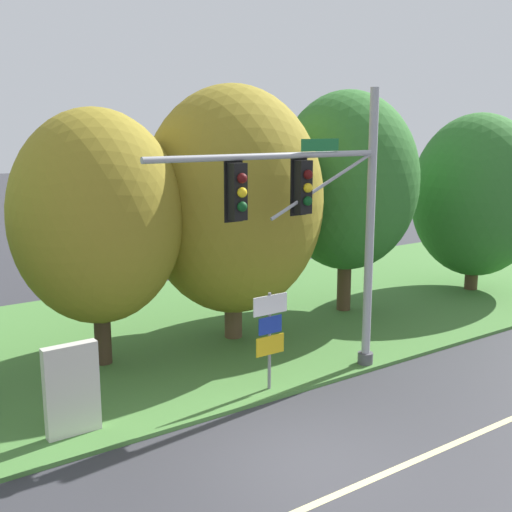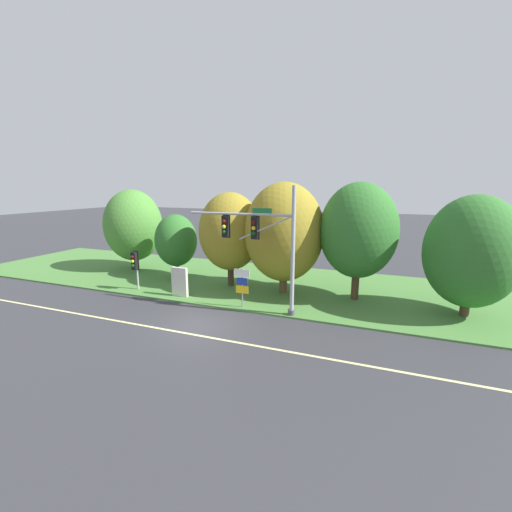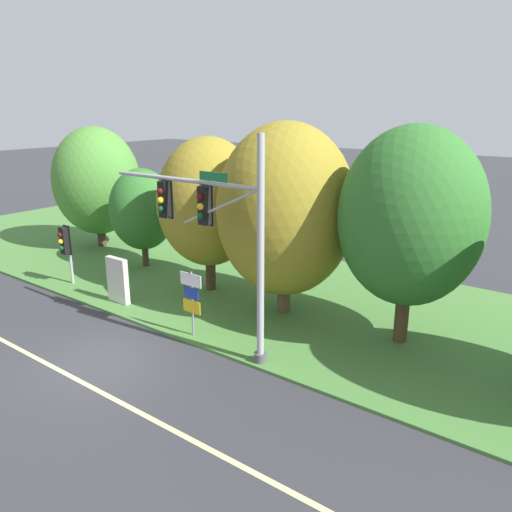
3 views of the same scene
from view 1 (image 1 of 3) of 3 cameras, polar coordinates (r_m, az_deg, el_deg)
The scene contains 10 objects.
ground_plane at distance 12.84m, azimuth 4.50°, elevation -17.66°, with size 160.00×160.00×0.00m, color #333338.
lane_stripe at distance 12.07m, azimuth 8.35°, elevation -19.80°, with size 36.00×0.16×0.01m, color beige.
grass_verge at distance 19.34m, azimuth -11.35°, elevation -7.40°, with size 48.00×11.50×0.10m, color #477A38.
traffic_signal_mast at distance 15.21m, azimuth 5.67°, elevation 3.93°, with size 6.40×0.49×7.06m.
route_sign_post at distance 15.08m, azimuth 1.25°, elevation -6.54°, with size 0.95×0.08×2.35m.
tree_behind_signpost at distance 16.67m, azimuth -13.97°, elevation 3.35°, with size 4.36×4.36×6.61m.
tree_mid_verge at distance 18.29m, azimuth -2.11°, elevation 4.93°, with size 5.18×5.18×7.30m.
tree_tall_centre at distance 21.32m, azimuth 8.08°, elevation 6.57°, with size 4.68×4.68×7.28m.
tree_right_far at distance 25.36m, azimuth 19.05°, elevation 5.10°, with size 4.84×4.84×6.62m.
info_kiosk at distance 13.65m, azimuth -16.06°, elevation -11.38°, with size 1.10×0.24×1.90m.
Camera 1 is at (-7.20, -8.59, 6.26)m, focal length 45.00 mm.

